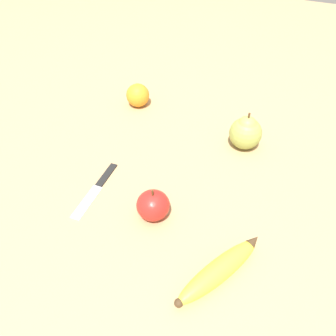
{
  "coord_description": "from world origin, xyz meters",
  "views": [
    {
      "loc": [
        -0.2,
        0.49,
        0.54
      ],
      "look_at": [
        0.02,
        -0.01,
        0.03
      ],
      "focal_mm": 35.0,
      "sensor_mm": 36.0,
      "label": 1
    }
  ],
  "objects_px": {
    "banana": "(220,270)",
    "orange": "(138,95)",
    "pear": "(246,132)",
    "paring_knife": "(97,187)",
    "apple": "(152,205)"
  },
  "relations": [
    {
      "from": "orange",
      "to": "pear",
      "type": "xyz_separation_m",
      "value": [
        -0.34,
        0.06,
        0.01
      ]
    },
    {
      "from": "orange",
      "to": "pear",
      "type": "bearing_deg",
      "value": 169.71
    },
    {
      "from": "banana",
      "to": "paring_knife",
      "type": "distance_m",
      "value": 0.33
    },
    {
      "from": "banana",
      "to": "orange",
      "type": "distance_m",
      "value": 0.58
    },
    {
      "from": "pear",
      "to": "apple",
      "type": "bearing_deg",
      "value": 68.66
    },
    {
      "from": "orange",
      "to": "apple",
      "type": "distance_m",
      "value": 0.42
    },
    {
      "from": "pear",
      "to": "banana",
      "type": "bearing_deg",
      "value": 97.94
    },
    {
      "from": "banana",
      "to": "pear",
      "type": "xyz_separation_m",
      "value": [
        0.05,
        -0.37,
        0.03
      ]
    },
    {
      "from": "apple",
      "to": "orange",
      "type": "bearing_deg",
      "value": -58.37
    },
    {
      "from": "orange",
      "to": "paring_knife",
      "type": "xyz_separation_m",
      "value": [
        -0.07,
        0.34,
        -0.03
      ]
    },
    {
      "from": "orange",
      "to": "paring_knife",
      "type": "distance_m",
      "value": 0.35
    },
    {
      "from": "banana",
      "to": "orange",
      "type": "relative_size",
      "value": 2.79
    },
    {
      "from": "banana",
      "to": "apple",
      "type": "height_order",
      "value": "apple"
    },
    {
      "from": "orange",
      "to": "paring_knife",
      "type": "height_order",
      "value": "orange"
    },
    {
      "from": "orange",
      "to": "banana",
      "type": "bearing_deg",
      "value": 131.85
    }
  ]
}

